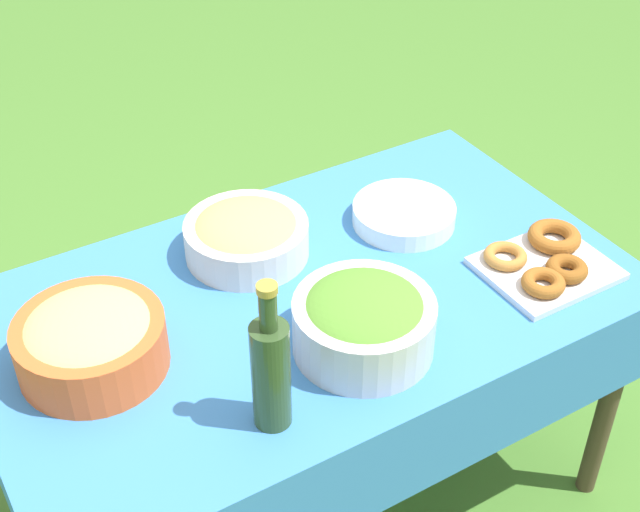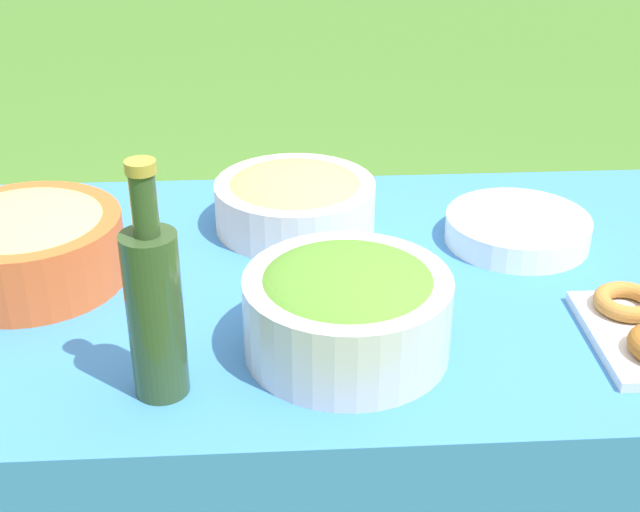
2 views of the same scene
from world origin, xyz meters
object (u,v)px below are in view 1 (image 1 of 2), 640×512
at_px(plate_stack, 404,214).
at_px(olive_oil_bottle, 271,370).
at_px(salad_bowl, 364,321).
at_px(donut_platter, 546,262).
at_px(pasta_bowl, 90,340).
at_px(bread_bowl, 246,235).

distance_m(plate_stack, olive_oil_bottle, 0.71).
bearing_deg(salad_bowl, olive_oil_bottle, 17.18).
distance_m(donut_platter, olive_oil_bottle, 0.76).
xyz_separation_m(pasta_bowl, plate_stack, (-0.82, -0.09, -0.04)).
relative_size(pasta_bowl, plate_stack, 1.20).
distance_m(salad_bowl, olive_oil_bottle, 0.27).
bearing_deg(plate_stack, olive_oil_bottle, 34.53).
bearing_deg(olive_oil_bottle, pasta_bowl, -52.66).
bearing_deg(plate_stack, salad_bowl, 44.42).
height_order(donut_platter, olive_oil_bottle, olive_oil_bottle).
xyz_separation_m(plate_stack, olive_oil_bottle, (0.58, 0.40, 0.11)).
bearing_deg(plate_stack, bread_bowl, -12.19).
xyz_separation_m(olive_oil_bottle, bread_bowl, (-0.19, -0.48, -0.07)).
distance_m(pasta_bowl, plate_stack, 0.82).
height_order(donut_platter, plate_stack, donut_platter).
height_order(pasta_bowl, bread_bowl, pasta_bowl).
bearing_deg(pasta_bowl, bread_bowl, -158.34).
distance_m(salad_bowl, pasta_bowl, 0.54).
relative_size(plate_stack, olive_oil_bottle, 0.77).
distance_m(salad_bowl, bread_bowl, 0.41).
bearing_deg(pasta_bowl, salad_bowl, 154.54).
bearing_deg(bread_bowl, salad_bowl, 98.24).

